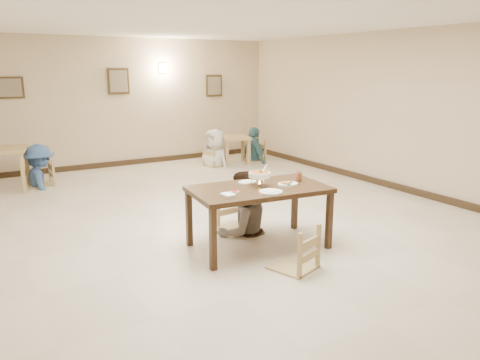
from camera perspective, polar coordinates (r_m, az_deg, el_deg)
floor at (r=7.16m, az=-3.09°, el=-5.25°), size 10.00×10.00×0.00m
ceiling at (r=6.82m, az=-3.42°, el=19.37°), size 10.00×10.00×0.00m
wall_back at (r=11.48m, az=-14.99°, el=9.06°), size 10.00×0.00×10.00m
wall_right at (r=9.36m, az=19.26°, el=7.85°), size 0.00×10.00×10.00m
baseboard_back at (r=11.64m, az=-14.52°, el=1.97°), size 8.00×0.06×0.12m
baseboard_right at (r=9.57m, az=18.48°, el=-0.75°), size 0.06×10.00×0.12m
picture_a at (r=11.02m, az=-26.27°, el=10.06°), size 0.55×0.04×0.45m
picture_b at (r=11.44m, az=-14.59°, el=11.58°), size 0.50×0.04×0.60m
picture_c at (r=12.39m, az=-3.18°, el=11.40°), size 0.45×0.04×0.55m
wall_sconce at (r=11.80m, az=-9.42°, el=13.33°), size 0.16×0.05×0.22m
main_table at (r=6.01m, az=2.31°, el=-1.63°), size 1.82×1.15×0.81m
chair_far at (r=6.72m, az=-0.18°, el=-1.73°), size 0.50×0.50×1.07m
chair_near at (r=5.47m, az=6.60°, el=-5.79°), size 0.47×0.47×1.01m
main_diner at (r=6.54m, az=0.28°, el=1.09°), size 0.93×0.75×1.79m
curry_warmer at (r=6.01m, az=2.41°, el=0.63°), size 0.32×0.28×0.26m
rice_plate_far at (r=6.21m, az=0.90°, el=-0.23°), size 0.26×0.26×0.06m
rice_plate_near at (r=5.73m, az=3.80°, el=-1.43°), size 0.29×0.29×0.07m
fried_plate at (r=6.12m, az=5.86°, el=-0.43°), size 0.28×0.28×0.06m
chili_dish at (r=5.73m, az=-0.65°, el=-1.42°), size 0.11×0.11×0.02m
napkin_cutlery at (r=5.57m, az=-1.46°, el=-1.83°), size 0.16×0.26×0.03m
drink_glass at (r=6.36m, az=7.19°, el=0.51°), size 0.08×0.08×0.15m
bg_table_left at (r=9.95m, az=-26.91°, el=2.69°), size 0.99×0.99×0.83m
bg_table_right at (r=11.51m, az=-0.62°, el=4.68°), size 0.83×0.83×0.67m
bg_chair_lr at (r=10.07m, az=-23.32°, el=2.11°), size 0.47×0.47×1.01m
bg_chair_rl at (r=11.24m, az=-3.11°, el=4.05°), size 0.43×0.43×0.92m
bg_chair_rr at (r=11.82m, az=1.72°, el=4.72°), size 0.47×0.47×1.00m
bg_diner_b at (r=10.02m, az=-23.50°, el=4.01°), size 0.76×1.16×1.68m
bg_diner_c at (r=11.18m, az=-3.13°, el=6.22°), size 0.79×1.00×1.78m
bg_diner_d at (r=11.77m, az=1.73°, el=6.47°), size 0.44×1.02×1.72m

